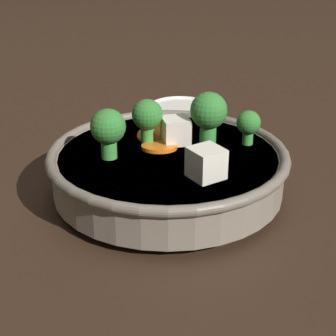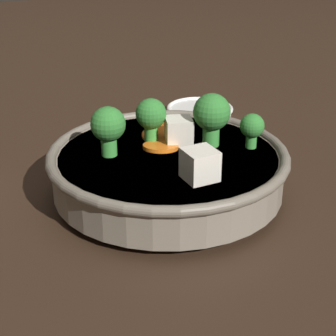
{
  "view_description": "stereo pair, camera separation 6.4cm",
  "coord_description": "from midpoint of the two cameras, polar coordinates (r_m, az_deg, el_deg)",
  "views": [
    {
      "loc": [
        -0.32,
        -0.48,
        0.31
      ],
      "look_at": [
        0.0,
        0.0,
        0.04
      ],
      "focal_mm": 60.0,
      "sensor_mm": 36.0,
      "label": 1
    },
    {
      "loc": [
        -0.26,
        -0.51,
        0.31
      ],
      "look_at": [
        0.0,
        0.0,
        0.04
      ],
      "focal_mm": 60.0,
      "sensor_mm": 36.0,
      "label": 2
    }
  ],
  "objects": [
    {
      "name": "ground_plane",
      "position": [
        0.65,
        -2.79,
        -2.92
      ],
      "size": [
        3.0,
        3.0,
        0.0
      ],
      "primitive_type": "plane",
      "color": "black"
    },
    {
      "name": "side_saucer",
      "position": [
        0.91,
        -0.74,
        5.93
      ],
      "size": [
        0.11,
        0.11,
        0.01
      ],
      "color": "white",
      "rests_on": "ground_plane"
    },
    {
      "name": "stirfry_bowl",
      "position": [
        0.63,
        -2.84,
        0.22
      ],
      "size": [
        0.27,
        0.27,
        0.12
      ],
      "color": "slate",
      "rests_on": "ground_plane"
    }
  ]
}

